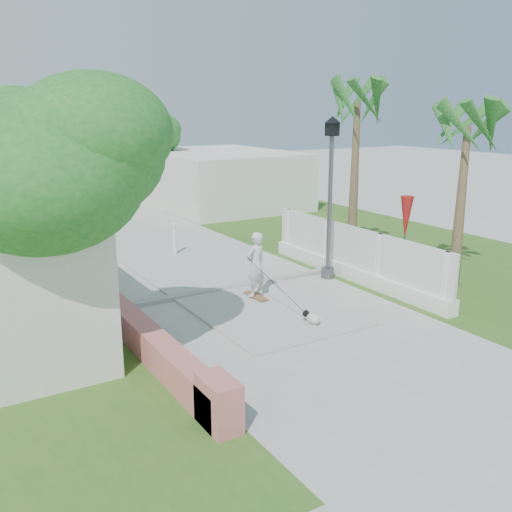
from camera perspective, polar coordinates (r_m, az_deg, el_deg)
ground at (r=10.58m, az=13.24°, el=-11.97°), size 90.00×90.00×0.00m
path_strip at (r=27.88m, az=-16.63°, el=4.52°), size 3.20×36.00×0.06m
curb at (r=15.07m, az=-2.77°, el=-3.19°), size 6.50×0.25×0.10m
grass_right at (r=20.64m, az=11.84°, el=1.32°), size 8.00×20.00×0.01m
pink_wall at (r=11.63m, az=-11.46°, el=-7.67°), size 0.45×8.20×0.80m
lattice_fence at (r=16.01m, az=9.71°, el=-0.47°), size 0.35×7.00×1.50m
building_right at (r=27.96m, az=-3.70°, el=7.76°), size 6.00×8.00×2.60m
street_lamp at (r=15.69m, az=7.42°, el=6.34°), size 0.44×0.44×4.44m
bollard at (r=18.50m, az=-8.15°, el=1.79°), size 0.14×0.14×1.09m
patio_umbrella at (r=16.34m, az=14.77°, el=3.68°), size 0.36×0.36×2.30m
tree_left_near at (r=9.93m, az=-17.84°, el=9.05°), size 3.60×3.60×5.28m
tree_path_left at (r=22.95m, az=-22.02°, el=11.54°), size 3.40×3.40×5.23m
tree_path_right at (r=28.46m, az=-10.75°, el=12.10°), size 3.00×3.00×4.79m
palm_far at (r=17.38m, az=10.08°, el=13.86°), size 1.80×1.80×5.30m
palm_near at (r=15.67m, az=20.34°, el=11.17°), size 1.80×1.80×4.70m
skateboarder at (r=13.56m, az=1.24°, el=-2.06°), size 0.68×2.45×1.72m
dog at (r=12.64m, az=5.59°, el=-6.16°), size 0.35×0.49×0.35m
parked_car at (r=35.98m, az=-20.06°, el=7.48°), size 4.10×1.87×1.36m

